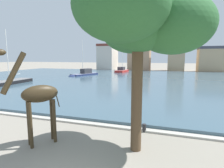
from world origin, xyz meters
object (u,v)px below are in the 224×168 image
(sailboat_black, at_px, (9,83))
(mooring_bollard, at_px, (144,128))
(shade_tree, at_px, (142,22))
(giraffe_statue, at_px, (37,96))
(sailboat_red, at_px, (122,71))
(sailboat_navy, at_px, (83,74))

(sailboat_black, bearing_deg, mooring_bollard, -26.60)
(sailboat_black, distance_m, shade_tree, 27.69)
(shade_tree, bearing_deg, giraffe_statue, -170.66)
(sailboat_red, height_order, shade_tree, shade_tree)
(sailboat_red, xyz_separation_m, shade_tree, (12.03, -43.21, 5.46))
(sailboat_red, xyz_separation_m, mooring_bollard, (11.95, -40.80, -0.36))
(sailboat_navy, xyz_separation_m, mooring_bollard, (18.33, -28.28, -0.34))
(giraffe_statue, xyz_separation_m, mooring_bollard, (5.02, 3.25, -2.34))
(giraffe_statue, relative_size, mooring_bollard, 10.14)
(sailboat_black, xyz_separation_m, sailboat_navy, (4.82, 16.69, 0.13))
(sailboat_red, height_order, mooring_bollard, sailboat_red)
(sailboat_black, distance_m, sailboat_red, 31.28)
(mooring_bollard, bearing_deg, sailboat_red, 106.33)
(sailboat_black, xyz_separation_m, mooring_bollard, (23.15, -11.59, -0.21))
(shade_tree, bearing_deg, sailboat_red, 105.55)
(giraffe_statue, distance_m, sailboat_navy, 34.28)
(giraffe_statue, height_order, sailboat_black, sailboat_black)
(sailboat_navy, distance_m, shade_tree, 36.20)
(giraffe_statue, distance_m, mooring_bollard, 6.42)
(sailboat_navy, height_order, mooring_bollard, sailboat_navy)
(sailboat_red, bearing_deg, sailboat_navy, -116.97)
(giraffe_statue, relative_size, shade_tree, 0.65)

